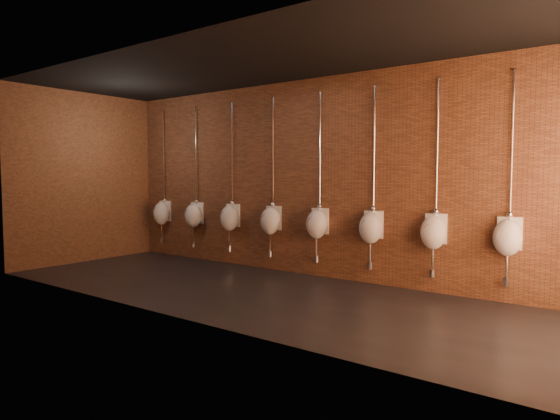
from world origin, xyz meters
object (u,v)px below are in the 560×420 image
at_px(urinal_0, 162,212).
at_px(urinal_5, 371,227).
at_px(urinal_1, 194,215).
at_px(urinal_3, 270,220).
at_px(urinal_2, 230,217).
at_px(urinal_4, 317,223).
at_px(urinal_7, 508,236).
at_px(urinal_6, 433,231).

relative_size(urinal_0, urinal_5, 1.00).
relative_size(urinal_1, urinal_3, 1.00).
distance_m(urinal_1, urinal_2, 0.95).
xyz_separation_m(urinal_4, urinal_7, (2.84, 0.00, 0.00)).
relative_size(urinal_5, urinal_7, 1.00).
bearing_deg(urinal_6, urinal_3, 180.00).
bearing_deg(urinal_1, urinal_0, 180.00).
distance_m(urinal_2, urinal_5, 2.84).
relative_size(urinal_2, urinal_6, 1.00).
xyz_separation_m(urinal_1, urinal_2, (0.95, 0.00, 0.00)).
distance_m(urinal_0, urinal_7, 6.63).
distance_m(urinal_1, urinal_5, 3.79).
bearing_deg(urinal_1, urinal_4, 0.00).
bearing_deg(urinal_1, urinal_2, 0.00).
distance_m(urinal_1, urinal_7, 5.69).
relative_size(urinal_0, urinal_6, 1.00).
relative_size(urinal_2, urinal_3, 1.00).
distance_m(urinal_5, urinal_6, 0.95).
bearing_deg(urinal_2, urinal_7, 0.00).
relative_size(urinal_1, urinal_6, 1.00).
bearing_deg(urinal_0, urinal_5, 0.00).
xyz_separation_m(urinal_2, urinal_6, (3.79, 0.00, 0.00)).
distance_m(urinal_0, urinal_1, 0.95).
height_order(urinal_6, urinal_7, same).
relative_size(urinal_6, urinal_7, 1.00).
distance_m(urinal_3, urinal_4, 0.95).
bearing_deg(urinal_3, urinal_5, 0.00).
bearing_deg(urinal_1, urinal_3, 0.00).
distance_m(urinal_1, urinal_4, 2.84).
height_order(urinal_2, urinal_6, same).
xyz_separation_m(urinal_3, urinal_6, (2.84, 0.00, 0.00)).
bearing_deg(urinal_4, urinal_1, 180.00).
relative_size(urinal_2, urinal_7, 1.00).
bearing_deg(urinal_0, urinal_7, 0.00).
bearing_deg(urinal_4, urinal_6, 0.00).
height_order(urinal_3, urinal_6, same).
bearing_deg(urinal_5, urinal_0, 180.00).
xyz_separation_m(urinal_3, urinal_7, (3.79, 0.00, 0.00)).
bearing_deg(urinal_3, urinal_4, 0.00).
bearing_deg(urinal_4, urinal_7, 0.00).
xyz_separation_m(urinal_1, urinal_3, (1.90, 0.00, 0.00)).
xyz_separation_m(urinal_2, urinal_4, (1.90, 0.00, 0.00)).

